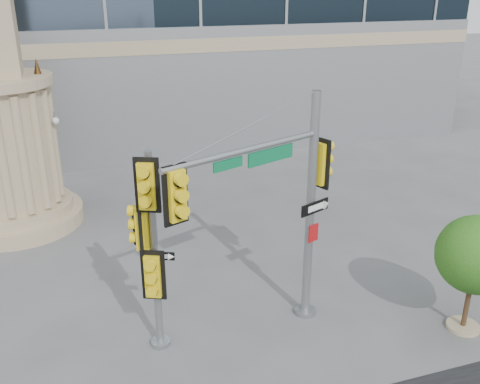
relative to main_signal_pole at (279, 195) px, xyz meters
name	(u,v)px	position (x,y,z in m)	size (l,w,h in m)	color
ground	(273,344)	(-0.27, -0.54, -3.54)	(120.00, 120.00, 0.00)	#545456
main_signal_pole	(279,195)	(0.00, 0.00, 0.00)	(4.22, 1.95, 5.71)	slate
secondary_signal_pole	(150,240)	(-2.86, 0.21, -0.75)	(0.80, 0.79, 4.74)	slate
street_tree	(476,257)	(4.41, -1.39, -1.59)	(1.90, 1.85, 2.95)	tan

